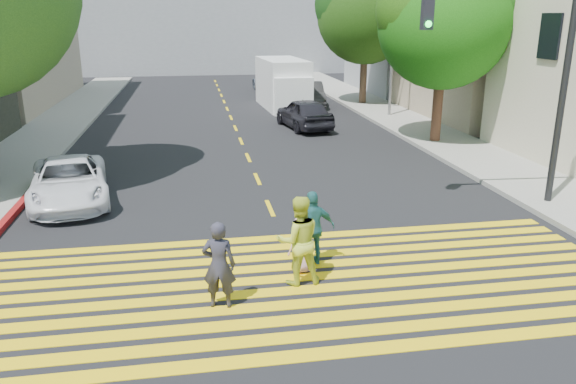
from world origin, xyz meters
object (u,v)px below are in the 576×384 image
object	(u,v)px
pedestrian_man	(219,265)
dark_car_near	(304,113)
white_van	(284,85)
pedestrian_woman	(299,240)
pedestrian_child	(302,244)
silver_car	(272,81)
traffic_signal	(527,62)
tree_right_near	(446,15)
tree_right_far	(367,9)
dark_car_parked	(310,94)
pedestrian_extra	(313,228)
white_sedan	(69,181)

from	to	relation	value
pedestrian_man	dark_car_near	size ratio (longest dim) A/B	0.39
white_van	pedestrian_woman	bearing A→B (deg)	-101.53
pedestrian_child	silver_car	world-z (taller)	silver_car
dark_car_near	traffic_signal	distance (m)	13.26
tree_right_near	pedestrian_child	world-z (taller)	tree_right_near
tree_right_far	pedestrian_child	size ratio (longest dim) A/B	6.66
dark_car_parked	tree_right_far	bearing A→B (deg)	4.03
pedestrian_man	traffic_signal	distance (m)	9.93
pedestrian_woman	traffic_signal	distance (m)	8.26
pedestrian_extra	traffic_signal	distance (m)	7.56
traffic_signal	pedestrian_extra	bearing A→B (deg)	-152.17
white_sedan	white_van	size ratio (longest dim) A/B	0.74
pedestrian_man	dark_car_parked	xyz separation A→B (m)	(6.65, 23.68, -0.13)
pedestrian_child	white_van	bearing A→B (deg)	-119.37
tree_right_far	pedestrian_woman	distance (m)	24.79
dark_car_near	white_van	xyz separation A→B (m)	(0.06, 6.44, 0.60)
white_sedan	traffic_signal	distance (m)	12.96
white_van	silver_car	bearing A→B (deg)	84.22
dark_car_parked	traffic_signal	distance (m)	19.67
pedestrian_woman	pedestrian_child	distance (m)	0.60
pedestrian_man	silver_car	size ratio (longest dim) A/B	0.33
pedestrian_man	dark_car_parked	world-z (taller)	pedestrian_man
white_sedan	silver_car	distance (m)	25.47
pedestrian_man	pedestrian_woman	size ratio (longest dim) A/B	0.91
tree_right_far	pedestrian_woman	size ratio (longest dim) A/B	4.49
pedestrian_woman	silver_car	distance (m)	30.11
silver_car	dark_car_parked	bearing A→B (deg)	96.01
pedestrian_man	pedestrian_extra	size ratio (longest dim) A/B	1.02
pedestrian_man	white_sedan	world-z (taller)	pedestrian_man
tree_right_far	dark_car_near	xyz separation A→B (m)	(-5.06, -6.83, -4.81)
pedestrian_woman	tree_right_near	bearing A→B (deg)	-127.62
tree_right_near	pedestrian_woman	size ratio (longest dim) A/B	4.19
dark_car_near	dark_car_parked	distance (m)	7.14
tree_right_far	white_van	xyz separation A→B (m)	(-5.00, -0.39, -4.21)
silver_car	white_van	size ratio (longest dim) A/B	0.84
tree_right_near	pedestrian_woman	world-z (taller)	tree_right_near
silver_car	traffic_signal	xyz separation A→B (m)	(3.00, -26.23, 3.25)
tree_right_far	pedestrian_extra	size ratio (longest dim) A/B	5.00
silver_car	white_van	distance (m)	7.44
pedestrian_child	dark_car_parked	size ratio (longest dim) A/B	0.29
dark_car_near	tree_right_far	bearing A→B (deg)	-135.58
silver_car	white_van	world-z (taller)	white_van
pedestrian_woman	silver_car	world-z (taller)	pedestrian_woman
pedestrian_woman	silver_car	size ratio (longest dim) A/B	0.36
tree_right_near	pedestrian_child	bearing A→B (deg)	-125.31
tree_right_far	pedestrian_man	distance (m)	26.03
white_sedan	traffic_signal	xyz separation A→B (m)	(12.26, -2.51, 3.37)
white_sedan	traffic_signal	size ratio (longest dim) A/B	0.73
dark_car_near	silver_car	world-z (taller)	silver_car
silver_car	white_van	bearing A→B (deg)	82.43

